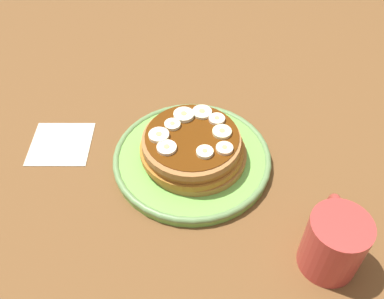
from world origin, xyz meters
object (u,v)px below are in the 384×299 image
(plate, at_px, (192,158))
(banana_slice_7, at_px, (159,136))
(pancake_stack, at_px, (193,147))
(napkin, at_px, (61,143))
(banana_slice_3, at_px, (167,148))
(banana_slice_5, at_px, (217,119))
(banana_slice_8, at_px, (224,149))
(banana_slice_4, at_px, (222,132))
(banana_slice_2, at_px, (202,112))
(banana_slice_1, at_px, (205,152))
(banana_slice_0, at_px, (172,125))
(coffee_mug, at_px, (334,241))
(banana_slice_6, at_px, (184,115))

(plate, bearing_deg, banana_slice_7, 103.19)
(pancake_stack, height_order, napkin, pancake_stack)
(plate, relative_size, banana_slice_3, 8.53)
(banana_slice_5, xyz_separation_m, banana_slice_8, (-0.07, -0.02, 0.00))
(plate, bearing_deg, banana_slice_4, -72.86)
(banana_slice_3, distance_m, banana_slice_7, 0.03)
(banana_slice_7, xyz_separation_m, napkin, (0.01, 0.19, -0.07))
(banana_slice_2, distance_m, banana_slice_5, 0.03)
(banana_slice_1, xyz_separation_m, banana_slice_8, (0.01, -0.03, -0.00))
(plate, relative_size, banana_slice_5, 9.84)
(banana_slice_7, bearing_deg, banana_slice_1, -106.11)
(banana_slice_2, bearing_deg, banana_slice_3, 156.34)
(banana_slice_0, relative_size, banana_slice_7, 0.80)
(plate, distance_m, banana_slice_1, 0.07)
(plate, relative_size, banana_slice_0, 10.04)
(banana_slice_5, xyz_separation_m, banana_slice_7, (-0.06, 0.09, 0.00))
(banana_slice_0, distance_m, banana_slice_2, 0.06)
(banana_slice_3, bearing_deg, banana_slice_0, 2.50)
(plate, bearing_deg, napkin, 89.57)
(banana_slice_1, relative_size, coffee_mug, 0.23)
(banana_slice_0, xyz_separation_m, banana_slice_6, (0.03, -0.01, 0.00))
(banana_slice_5, bearing_deg, pancake_stack, 144.33)
(coffee_mug, bearing_deg, plate, 56.26)
(banana_slice_1, bearing_deg, banana_slice_2, 12.20)
(banana_slice_0, xyz_separation_m, banana_slice_8, (-0.04, -0.09, 0.00))
(banana_slice_0, relative_size, banana_slice_1, 0.99)
(banana_slice_2, distance_m, banana_slice_7, 0.09)
(banana_slice_2, height_order, banana_slice_3, same)
(banana_slice_1, relative_size, banana_slice_7, 0.81)
(banana_slice_1, xyz_separation_m, coffee_mug, (-0.12, -0.20, -0.02))
(banana_slice_7, bearing_deg, banana_slice_6, -28.57)
(banana_slice_0, height_order, banana_slice_6, banana_slice_6)
(banana_slice_6, bearing_deg, banana_slice_5, -89.58)
(banana_slice_0, distance_m, banana_slice_8, 0.10)
(pancake_stack, xyz_separation_m, banana_slice_2, (0.06, -0.00, 0.03))
(plate, bearing_deg, banana_slice_5, -38.51)
(banana_slice_6, height_order, coffee_mug, coffee_mug)
(pancake_stack, height_order, banana_slice_3, banana_slice_3)
(banana_slice_4, xyz_separation_m, napkin, (-0.01, 0.29, -0.07))
(plate, bearing_deg, banana_slice_1, -142.67)
(banana_slice_6, bearing_deg, napkin, 100.66)
(banana_slice_6, relative_size, banana_slice_7, 1.05)
(plate, xyz_separation_m, banana_slice_3, (-0.04, 0.03, 0.06))
(banana_slice_0, xyz_separation_m, banana_slice_4, (-0.00, -0.09, 0.00))
(banana_slice_0, height_order, banana_slice_3, same)
(napkin, bearing_deg, plate, -90.43)
(banana_slice_4, height_order, coffee_mug, coffee_mug)
(banana_slice_8, xyz_separation_m, coffee_mug, (-0.13, -0.17, -0.02))
(pancake_stack, xyz_separation_m, banana_slice_1, (-0.03, -0.02, 0.03))
(pancake_stack, distance_m, banana_slice_3, 0.06)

